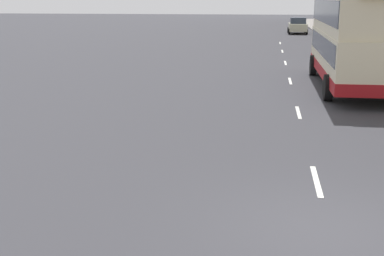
# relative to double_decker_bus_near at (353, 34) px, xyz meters

# --- Properties ---
(ground_plane) EXTENTS (220.00, 220.00, 0.00)m
(ground_plane) POSITION_rel_double_decker_bus_near_xyz_m (-2.47, -15.04, -2.28)
(ground_plane) COLOR #38383D
(pavement) EXTENTS (5.00, 93.00, 0.14)m
(pavement) POSITION_rel_double_decker_bus_near_xyz_m (4.03, 23.46, -2.21)
(pavement) COLOR gray
(pavement) RESTS_ON ground_plane
(lane_mark_0) EXTENTS (0.12, 2.00, 0.01)m
(lane_mark_0) POSITION_rel_double_decker_bus_near_xyz_m (-2.47, -12.55, -2.28)
(lane_mark_0) COLOR silver
(lane_mark_0) RESTS_ON ground_plane
(lane_mark_1) EXTENTS (0.12, 2.00, 0.01)m
(lane_mark_1) POSITION_rel_double_decker_bus_near_xyz_m (-2.47, -5.56, -2.28)
(lane_mark_1) COLOR silver
(lane_mark_1) RESTS_ON ground_plane
(lane_mark_2) EXTENTS (0.12, 2.00, 0.01)m
(lane_mark_2) POSITION_rel_double_decker_bus_near_xyz_m (-2.47, 1.43, -2.28)
(lane_mark_2) COLOR silver
(lane_mark_2) RESTS_ON ground_plane
(lane_mark_3) EXTENTS (0.12, 2.00, 0.01)m
(lane_mark_3) POSITION_rel_double_decker_bus_near_xyz_m (-2.47, 8.42, -2.28)
(lane_mark_3) COLOR silver
(lane_mark_3) RESTS_ON ground_plane
(lane_mark_4) EXTENTS (0.12, 2.00, 0.01)m
(lane_mark_4) POSITION_rel_double_decker_bus_near_xyz_m (-2.47, 15.42, -2.28)
(lane_mark_4) COLOR silver
(lane_mark_4) RESTS_ON ground_plane
(lane_mark_5) EXTENTS (0.12, 2.00, 0.01)m
(lane_mark_5) POSITION_rel_double_decker_bus_near_xyz_m (-2.47, 22.41, -2.28)
(lane_mark_5) COLOR silver
(lane_mark_5) RESTS_ON ground_plane
(double_decker_bus_near) EXTENTS (2.85, 10.48, 4.30)m
(double_decker_bus_near) POSITION_rel_double_decker_bus_near_xyz_m (0.00, 0.00, 0.00)
(double_decker_bus_near) COLOR beige
(double_decker_bus_near) RESTS_ON ground_plane
(car_0) EXTENTS (1.98, 4.22, 1.69)m
(car_0) POSITION_rel_double_decker_bus_near_xyz_m (-0.42, 34.46, -1.44)
(car_0) COLOR #B7B799
(car_0) RESTS_ON ground_plane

